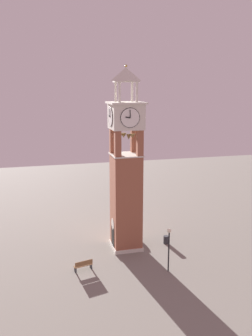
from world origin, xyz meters
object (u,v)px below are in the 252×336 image
at_px(clock_tower, 126,176).
at_px(lamp_post, 169,242).
at_px(park_bench, 83,265).
at_px(trash_bin, 166,240).

xyz_separation_m(clock_tower, lamp_post, (5.48, 2.35, -4.57)).
height_order(clock_tower, lamp_post, clock_tower).
height_order(clock_tower, park_bench, clock_tower).
height_order(park_bench, trash_bin, park_bench).
bearing_deg(lamp_post, trash_bin, 161.43).
height_order(clock_tower, trash_bin, clock_tower).
xyz_separation_m(park_bench, trash_bin, (-3.37, 8.83, -0.08)).
distance_m(park_bench, lamp_post, 7.63).
relative_size(lamp_post, trash_bin, 4.85).
bearing_deg(lamp_post, park_bench, -105.18).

